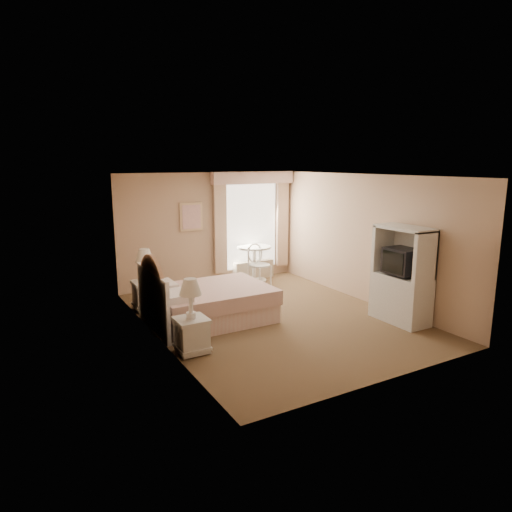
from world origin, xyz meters
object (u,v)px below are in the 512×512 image
bed (206,303)px  cafe_chair (258,262)px  armoire (402,283)px  nightstand_near (191,326)px  round_table (254,258)px  nightstand_far (146,287)px

bed → cafe_chair: bed is taller
cafe_chair → armoire: armoire is taller
nightstand_near → round_table: 4.19m
cafe_chair → nightstand_near: bearing=-150.0°
round_table → armoire: (0.87, -3.65, 0.14)m
bed → round_table: 2.87m
bed → nightstand_near: (-0.71, -1.15, 0.08)m
nightstand_near → round_table: nightstand_near is taller
armoire → nightstand_far: bearing=142.4°
nightstand_near → nightstand_far: size_ratio=0.96×
nightstand_far → cafe_chair: (2.65, 0.42, 0.12)m
bed → nightstand_near: size_ratio=1.89×
nightstand_far → round_table: nightstand_far is taller
bed → armoire: size_ratio=1.24×
bed → armoire: bearing=-29.6°
nightstand_far → round_table: 2.91m
bed → nightstand_far: bearing=122.1°
bed → nightstand_near: bed is taller
bed → nightstand_far: size_ratio=1.81×
bed → round_table: (2.07, 1.98, 0.22)m
nightstand_near → nightstand_far: bearing=90.0°
round_table → cafe_chair: 0.43m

